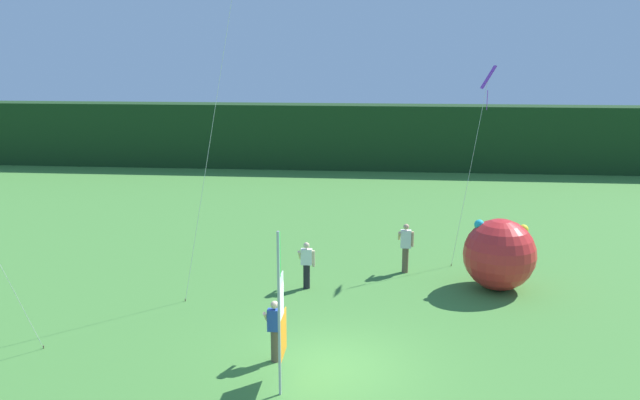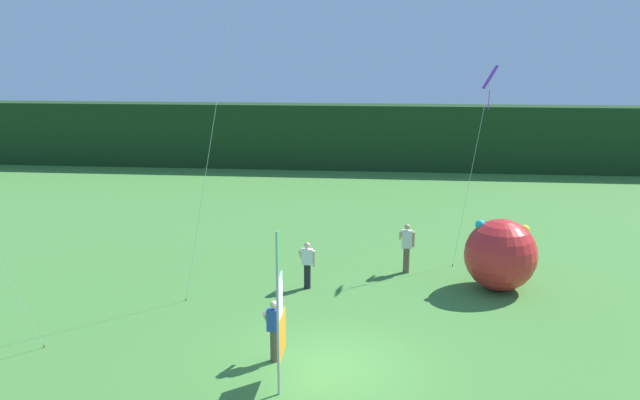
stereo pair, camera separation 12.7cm
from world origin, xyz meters
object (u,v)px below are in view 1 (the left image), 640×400
Objects in this scene: banner_flag at (281,313)px; person_far_left at (275,329)px; inflatable_balloon at (499,254)px; person_near_banner at (307,264)px; person_mid_field at (406,247)px; kite_purple_diamond_2 at (487,86)px.

person_far_left is at bearing 105.80° from banner_flag.
banner_flag is at bearing -130.47° from inflatable_balloon.
person_near_banner is at bearing 88.03° from person_far_left.
kite_purple_diamond_2 is at bearing 36.46° from person_mid_field.
kite_purple_diamond_2 is (5.85, 10.48, 4.55)m from banner_flag.
person_far_left is (-0.37, 1.31, -0.98)m from banner_flag.
inflatable_balloon is (6.39, 5.75, 0.33)m from person_far_left.
kite_purple_diamond_2 is at bearing 92.87° from inflatable_balloon.
person_far_left is at bearing -124.15° from kite_purple_diamond_2.
person_far_left is at bearing -115.77° from person_mid_field.
person_mid_field is (3.25, 1.91, 0.11)m from person_near_banner.
inflatable_balloon is at bearing 41.96° from person_far_left.
person_far_left is 8.60m from inflatable_balloon.
banner_flag reaches higher than person_near_banner.
banner_flag is 9.30m from inflatable_balloon.
inflatable_balloon is (6.21, 0.54, 0.35)m from person_near_banner.
inflatable_balloon is 6.23m from kite_purple_diamond_2.
inflatable_balloon is (2.96, -1.37, 0.24)m from person_mid_field.
person_near_banner is 5.21m from person_far_left.
banner_flag is 6.60m from person_near_banner.
person_mid_field is 0.25× the size of kite_purple_diamond_2.
banner_flag is 2.40× the size of person_far_left.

